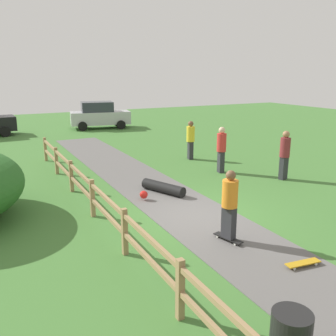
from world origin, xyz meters
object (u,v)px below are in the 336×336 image
(skater_riding, at_px, (230,202))
(bystander_maroon, at_px, (285,153))
(skateboard_loose, at_px, (303,263))
(bystander_yellow, at_px, (191,138))
(parked_car_silver, at_px, (100,115))
(bystander_red, at_px, (221,147))
(skater_fallen, at_px, (162,188))

(skater_riding, xyz_separation_m, bystander_maroon, (5.12, 3.48, 0.04))
(skateboard_loose, bearing_deg, bystander_yellow, 73.03)
(parked_car_silver, bearing_deg, skater_riding, -98.20)
(bystander_maroon, relative_size, parked_car_silver, 0.42)
(skater_riding, height_order, bystander_red, bystander_red)
(skateboard_loose, bearing_deg, bystander_red, 68.04)
(bystander_yellow, bearing_deg, skateboard_loose, -106.97)
(skater_fallen, xyz_separation_m, bystander_red, (3.39, 1.40, 0.85))
(skateboard_loose, xyz_separation_m, bystander_yellow, (2.99, 9.79, 0.92))
(parked_car_silver, bearing_deg, skater_fallen, -99.64)
(skater_riding, height_order, skateboard_loose, skater_riding)
(bystander_yellow, height_order, parked_car_silver, parked_car_silver)
(skateboard_loose, height_order, bystander_red, bystander_red)
(bystander_red, bearing_deg, bystander_yellow, 87.85)
(skater_riding, xyz_separation_m, bystander_yellow, (3.67, 8.05, -0.01))
(bystander_red, height_order, bystander_maroon, bystander_maroon)
(bystander_yellow, bearing_deg, bystander_red, -92.15)
(bystander_red, xyz_separation_m, parked_car_silver, (-0.75, 14.16, -0.09))
(skater_fallen, bearing_deg, skateboard_loose, -84.99)
(bystander_maroon, height_order, parked_car_silver, parked_car_silver)
(bystander_maroon, distance_m, parked_car_silver, 16.27)
(skater_fallen, bearing_deg, skater_riding, -92.59)
(skater_fallen, xyz_separation_m, bystander_maroon, (4.94, -0.55, 0.85))
(skater_fallen, distance_m, bystander_yellow, 5.39)
(skater_fallen, xyz_separation_m, parked_car_silver, (2.64, 15.56, 0.76))
(skateboard_loose, height_order, parked_car_silver, parked_car_silver)
(skater_riding, xyz_separation_m, skateboard_loose, (0.69, -1.74, -0.93))
(bystander_red, relative_size, bystander_yellow, 1.04)
(bystander_red, bearing_deg, bystander_maroon, -51.50)
(skateboard_loose, bearing_deg, parked_car_silver, 84.28)
(parked_car_silver, bearing_deg, skateboard_loose, -95.72)
(skater_fallen, height_order, bystander_red, bystander_red)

